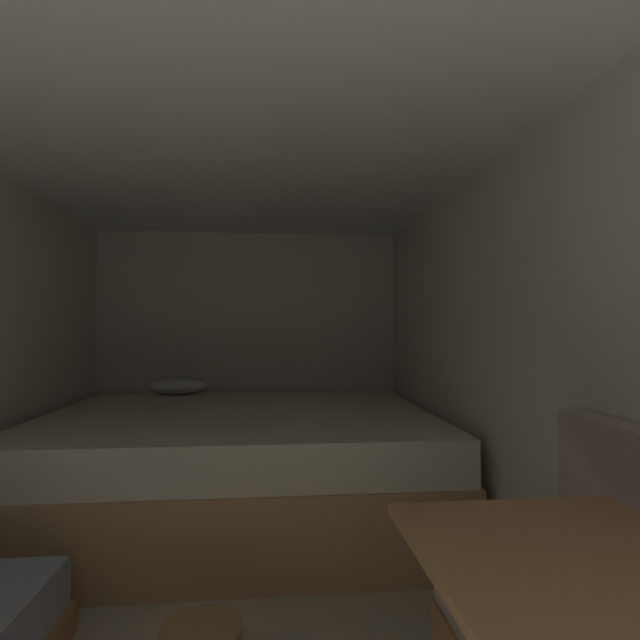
# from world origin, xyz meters

# --- Properties ---
(ground_plane) EXTENTS (6.60, 6.60, 0.00)m
(ground_plane) POSITION_xyz_m (0.00, 1.88, 0.00)
(ground_plane) COLOR #A39984
(wall_back) EXTENTS (2.71, 0.05, 2.09)m
(wall_back) POSITION_xyz_m (0.00, 4.21, 1.05)
(wall_back) COLOR silver
(wall_back) RESTS_ON ground
(wall_right) EXTENTS (0.05, 4.60, 2.09)m
(wall_right) POSITION_xyz_m (1.33, 1.88, 1.05)
(wall_right) COLOR silver
(wall_right) RESTS_ON ground
(ceiling_slab) EXTENTS (2.71, 4.60, 0.05)m
(ceiling_slab) POSITION_xyz_m (0.00, 1.88, 2.12)
(ceiling_slab) COLOR white
(ceiling_slab) RESTS_ON wall_left
(bed) EXTENTS (2.49, 2.03, 0.84)m
(bed) POSITION_xyz_m (-0.00, 3.12, 0.35)
(bed) COLOR tan
(bed) RESTS_ON ground
(dinette_table) EXTENTS (0.62, 0.68, 0.78)m
(dinette_table) POSITION_xyz_m (0.83, 0.75, 0.67)
(dinette_table) COLOR #9E7247
(dinette_table) RESTS_ON ground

